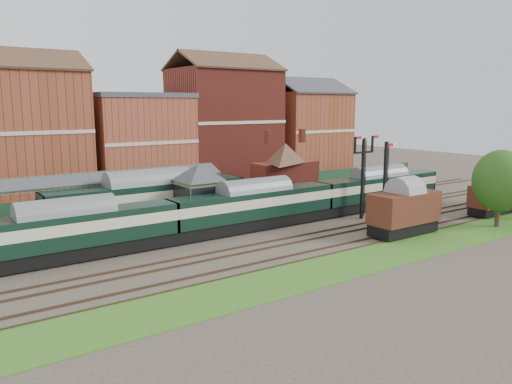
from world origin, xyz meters
TOP-DOWN VIEW (x-y plane):
  - ground at (0.00, 0.00)m, footprint 160.00×160.00m
  - grass_back at (0.00, 16.00)m, footprint 90.00×4.50m
  - grass_front at (0.00, -12.00)m, footprint 90.00×5.00m
  - fence at (0.00, 18.00)m, footprint 90.00×0.12m
  - platform at (-5.00, 9.75)m, footprint 55.00×3.40m
  - signal_box at (-3.00, 3.25)m, footprint 5.40×5.40m
  - brick_hut at (5.00, 3.25)m, footprint 3.20×2.64m
  - station_building at (12.00, 9.75)m, footprint 8.10×8.10m
  - canopy at (-11.00, 9.75)m, footprint 26.00×3.89m
  - semaphore_bracket at (12.04, -2.50)m, footprint 3.60×0.25m
  - semaphore_siding at (10.02, -7.00)m, footprint 1.23×0.25m
  - town_backdrop at (-0.18, 25.00)m, footprint 69.00×10.00m
  - dmu_train at (0.87, 0.00)m, footprint 49.26×2.59m
  - platform_railcar at (-6.56, 6.50)m, footprint 18.85×2.97m
  - goods_van_a at (10.29, -9.00)m, footprint 6.52×2.83m
  - goods_van_b at (24.17, -9.00)m, footprint 5.42×2.35m
  - tree_far at (19.68, -12.15)m, footprint 4.92×4.92m

SIDE VIEW (x-z plane):
  - ground at x=0.00m, z-range 0.00..0.00m
  - grass_back at x=0.00m, z-range 0.00..0.06m
  - grass_front at x=0.00m, z-range 0.00..0.06m
  - platform at x=-5.00m, z-range 0.00..1.00m
  - fence at x=0.00m, z-range 0.00..1.50m
  - brick_hut at x=5.00m, z-range -0.28..2.67m
  - goods_van_b at x=24.17m, z-range 0.24..3.53m
  - dmu_train at x=0.87m, z-range 0.34..4.12m
  - goods_van_a at x=10.29m, z-range 0.26..4.22m
  - platform_railcar at x=-6.56m, z-range 0.36..4.70m
  - signal_box at x=-3.00m, z-range 0.19..6.19m
  - station_building at x=12.00m, z-range 1.01..6.91m
  - semaphore_siding at x=10.02m, z-range 0.16..8.16m
  - tree_far at x=19.68m, z-range 0.75..7.92m
  - canopy at x=-11.00m, z-range 2.54..6.62m
  - semaphore_bracket at x=12.04m, z-range 0.54..8.72m
  - town_backdrop at x=-0.18m, z-range -1.00..15.00m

